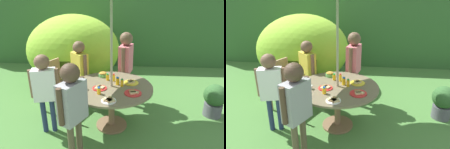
{
  "view_description": "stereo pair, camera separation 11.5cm",
  "coord_description": "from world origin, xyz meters",
  "views": [
    {
      "loc": [
        0.22,
        -2.86,
        2.05
      ],
      "look_at": [
        0.01,
        -0.02,
        0.93
      ],
      "focal_mm": 32.54,
      "sensor_mm": 36.0,
      "label": 1
    },
    {
      "loc": [
        0.34,
        -2.85,
        2.05
      ],
      "look_at": [
        0.01,
        -0.02,
        0.93
      ],
      "focal_mm": 32.54,
      "sensor_mm": 36.0,
      "label": 2
    }
  ],
  "objects": [
    {
      "name": "garden_table",
      "position": [
        0.0,
        0.0,
        0.58
      ],
      "size": [
        1.28,
        1.28,
        0.72
      ],
      "color": "brown",
      "rests_on": "ground_plane"
    },
    {
      "name": "juice_bottle_far_right",
      "position": [
        0.09,
        0.07,
        0.78
      ],
      "size": [
        0.06,
        0.06,
        0.13
      ],
      "color": "yellow",
      "rests_on": "garden_table"
    },
    {
      "name": "plate_back_edge",
      "position": [
        0.33,
        -0.23,
        0.73
      ],
      "size": [
        0.25,
        0.25,
        0.03
      ],
      "color": "red",
      "rests_on": "garden_table"
    },
    {
      "name": "dome_tent",
      "position": [
        -1.03,
        1.76,
        0.82
      ],
      "size": [
        2.63,
        2.63,
        1.65
      ],
      "rotation": [
        0.0,
        0.0,
        0.22
      ],
      "color": "#8CC633",
      "rests_on": "ground_plane"
    },
    {
      "name": "potted_plant",
      "position": [
        1.8,
        0.44,
        0.33
      ],
      "size": [
        0.39,
        0.39,
        0.6
      ],
      "color": "#595960",
      "rests_on": "ground_plane"
    },
    {
      "name": "hedge_backdrop",
      "position": [
        0.0,
        3.43,
        1.0
      ],
      "size": [
        9.0,
        0.7,
        2.0
      ],
      "primitive_type": "cube",
      "color": "#33602D",
      "rests_on": "ground_plane"
    },
    {
      "name": "juice_bottle_near_right",
      "position": [
        -0.08,
        0.24,
        0.77
      ],
      "size": [
        0.05,
        0.05,
        0.11
      ],
      "color": "yellow",
      "rests_on": "garden_table"
    },
    {
      "name": "juice_bottle_center_back",
      "position": [
        0.16,
        0.01,
        0.78
      ],
      "size": [
        0.05,
        0.05,
        0.12
      ],
      "color": "yellow",
      "rests_on": "garden_table"
    },
    {
      "name": "plate_mid_left",
      "position": [
        0.31,
        0.14,
        0.73
      ],
      "size": [
        0.24,
        0.24,
        0.03
      ],
      "color": "yellow",
      "rests_on": "garden_table"
    },
    {
      "name": "cup_near",
      "position": [
        -0.4,
        -0.14,
        0.75
      ],
      "size": [
        0.06,
        0.06,
        0.06
      ],
      "primitive_type": "cylinder",
      "color": "white",
      "rests_on": "garden_table"
    },
    {
      "name": "plate_center_front",
      "position": [
        -0.18,
        -0.1,
        0.73
      ],
      "size": [
        0.22,
        0.22,
        0.03
      ],
      "color": "red",
      "rests_on": "garden_table"
    },
    {
      "name": "ground_plane",
      "position": [
        0.0,
        0.0,
        -0.01
      ],
      "size": [
        10.0,
        10.0,
        0.02
      ],
      "primitive_type": "cube",
      "color": "#477A38"
    },
    {
      "name": "child_in_pink_shirt",
      "position": [
        0.21,
        0.84,
        0.91
      ],
      "size": [
        0.29,
        0.47,
        1.42
      ],
      "rotation": [
        0.0,
        0.0,
        -1.81
      ],
      "color": "#3F3F47",
      "rests_on": "ground_plane"
    },
    {
      "name": "juice_bottle_far_left",
      "position": [
        -0.16,
        -0.28,
        0.77
      ],
      "size": [
        0.06,
        0.06,
        0.11
      ],
      "color": "yellow",
      "rests_on": "garden_table"
    },
    {
      "name": "plate_front_edge",
      "position": [
        0.0,
        -0.48,
        0.74
      ],
      "size": [
        0.21,
        0.21,
        0.03
      ],
      "color": "white",
      "rests_on": "garden_table"
    },
    {
      "name": "child_in_yellow_shirt",
      "position": [
        -0.64,
        0.66,
        0.82
      ],
      "size": [
        0.36,
        0.37,
        1.28
      ],
      "rotation": [
        0.0,
        0.0,
        -0.8
      ],
      "color": "#3F3F47",
      "rests_on": "ground_plane"
    },
    {
      "name": "snack_bowl",
      "position": [
        -0.18,
        0.39,
        0.76
      ],
      "size": [
        0.15,
        0.15,
        0.08
      ],
      "color": "#66B259",
      "rests_on": "garden_table"
    },
    {
      "name": "juice_bottle_near_left",
      "position": [
        0.02,
        0.2,
        0.78
      ],
      "size": [
        0.05,
        0.05,
        0.13
      ],
      "color": "yellow",
      "rests_on": "garden_table"
    },
    {
      "name": "child_in_grey_shirt",
      "position": [
        -0.41,
        -0.78,
        0.86
      ],
      "size": [
        0.33,
        0.41,
        1.35
      ],
      "rotation": [
        0.0,
        0.0,
        1.09
      ],
      "color": "brown",
      "rests_on": "ground_plane"
    },
    {
      "name": "wooden_chair",
      "position": [
        -1.08,
        0.5,
        0.53
      ],
      "size": [
        0.64,
        0.66,
        0.92
      ],
      "rotation": [
        0.0,
        0.0,
        1.14
      ],
      "color": "tan",
      "rests_on": "ground_plane"
    },
    {
      "name": "child_in_white_shirt",
      "position": [
        -0.97,
        -0.22,
        0.81
      ],
      "size": [
        0.42,
        0.25,
        1.27
      ],
      "rotation": [
        0.0,
        0.0,
        0.22
      ],
      "color": "navy",
      "rests_on": "ground_plane"
    }
  ]
}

